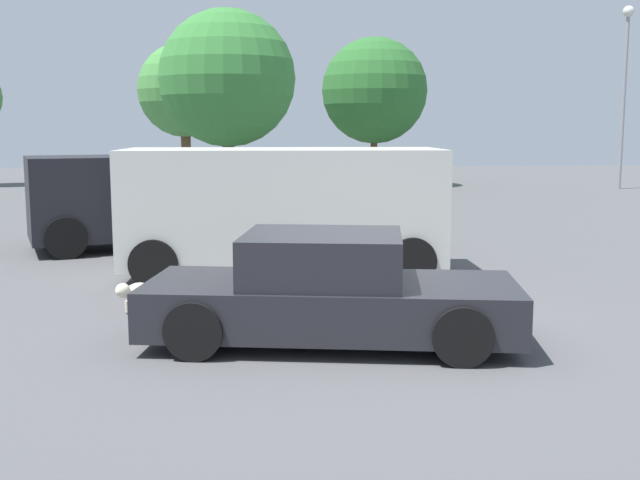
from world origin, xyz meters
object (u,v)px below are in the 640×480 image
(pedestrian, at_px, (368,205))
(light_post_near, at_px, (625,68))
(sedan_foreground, at_px, (329,293))
(van_white, at_px, (283,207))
(suv_dark, at_px, (154,197))
(dog, at_px, (135,292))

(pedestrian, relative_size, light_post_near, 0.22)
(sedan_foreground, xyz_separation_m, light_post_near, (13.38, 21.69, 4.19))
(van_white, relative_size, suv_dark, 0.99)
(dog, relative_size, suv_dark, 0.11)
(dog, distance_m, light_post_near, 25.93)
(pedestrian, bearing_deg, suv_dark, -46.99)
(dog, relative_size, light_post_near, 0.08)
(sedan_foreground, height_order, pedestrian, pedestrian)
(sedan_foreground, bearing_deg, dog, 153.95)
(suv_dark, bearing_deg, van_white, 108.88)
(van_white, xyz_separation_m, suv_dark, (-2.59, 3.30, -0.11))
(dog, xyz_separation_m, van_white, (2.04, 2.49, 0.88))
(dog, height_order, suv_dark, suv_dark)
(sedan_foreground, distance_m, light_post_near, 25.83)
(dog, height_order, pedestrian, pedestrian)
(suv_dark, bearing_deg, pedestrian, 149.30)
(van_white, distance_m, pedestrian, 2.99)
(sedan_foreground, bearing_deg, suv_dark, 120.31)
(van_white, height_order, suv_dark, van_white)
(van_white, bearing_deg, light_post_near, -127.75)
(van_white, bearing_deg, sedan_foreground, 96.75)
(sedan_foreground, distance_m, pedestrian, 6.74)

